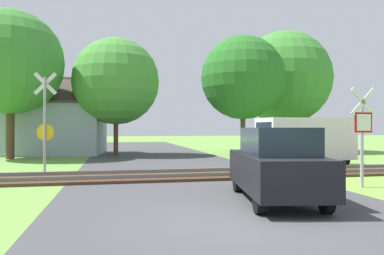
{
  "coord_description": "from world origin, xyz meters",
  "views": [
    {
      "loc": [
        -2.46,
        -6.79,
        1.76
      ],
      "look_at": [
        0.5,
        7.56,
        1.8
      ],
      "focal_mm": 35.0,
      "sensor_mm": 36.0,
      "label": 1
    }
  ],
  "objects_px": {
    "tree_center": "(116,81)",
    "stop_sign_near": "(363,129)",
    "crossing_sign_far": "(45,120)",
    "parked_car": "(276,164)",
    "house": "(56,126)",
    "tree_right": "(243,78)",
    "mail_truck": "(302,140)",
    "tree_left": "(10,62)",
    "tree_far": "(284,78)"
  },
  "relations": [
    {
      "from": "crossing_sign_far",
      "to": "tree_center",
      "type": "relative_size",
      "value": 0.51
    },
    {
      "from": "tree_center",
      "to": "tree_right",
      "type": "bearing_deg",
      "value": -13.09
    },
    {
      "from": "mail_truck",
      "to": "parked_car",
      "type": "height_order",
      "value": "mail_truck"
    },
    {
      "from": "crossing_sign_far",
      "to": "parked_car",
      "type": "distance_m",
      "value": 9.31
    },
    {
      "from": "stop_sign_near",
      "to": "crossing_sign_far",
      "type": "relative_size",
      "value": 0.76
    },
    {
      "from": "parked_car",
      "to": "tree_right",
      "type": "bearing_deg",
      "value": 82.71
    },
    {
      "from": "crossing_sign_far",
      "to": "mail_truck",
      "type": "height_order",
      "value": "crossing_sign_far"
    },
    {
      "from": "house",
      "to": "mail_truck",
      "type": "bearing_deg",
      "value": -36.13
    },
    {
      "from": "crossing_sign_far",
      "to": "parked_car",
      "type": "xyz_separation_m",
      "value": [
        6.42,
        -6.65,
        -1.2
      ]
    },
    {
      "from": "stop_sign_near",
      "to": "crossing_sign_far",
      "type": "bearing_deg",
      "value": -31.5
    },
    {
      "from": "mail_truck",
      "to": "house",
      "type": "bearing_deg",
      "value": 45.05
    },
    {
      "from": "tree_left",
      "to": "house",
      "type": "bearing_deg",
      "value": 61.86
    },
    {
      "from": "tree_far",
      "to": "parked_car",
      "type": "distance_m",
      "value": 20.52
    },
    {
      "from": "stop_sign_near",
      "to": "mail_truck",
      "type": "distance_m",
      "value": 6.15
    },
    {
      "from": "parked_car",
      "to": "tree_center",
      "type": "bearing_deg",
      "value": 111.97
    },
    {
      "from": "tree_center",
      "to": "parked_car",
      "type": "relative_size",
      "value": 1.82
    },
    {
      "from": "house",
      "to": "parked_car",
      "type": "height_order",
      "value": "house"
    },
    {
      "from": "tree_far",
      "to": "tree_center",
      "type": "height_order",
      "value": "tree_far"
    },
    {
      "from": "crossing_sign_far",
      "to": "tree_right",
      "type": "distance_m",
      "value": 13.69
    },
    {
      "from": "tree_center",
      "to": "mail_truck",
      "type": "bearing_deg",
      "value": -47.08
    },
    {
      "from": "tree_left",
      "to": "tree_far",
      "type": "bearing_deg",
      "value": 9.35
    },
    {
      "from": "tree_center",
      "to": "stop_sign_near",
      "type": "bearing_deg",
      "value": -64.52
    },
    {
      "from": "stop_sign_near",
      "to": "house",
      "type": "bearing_deg",
      "value": -60.6
    },
    {
      "from": "stop_sign_near",
      "to": "house",
      "type": "xyz_separation_m",
      "value": [
        -11.16,
        17.16,
        0.18
      ]
    },
    {
      "from": "tree_right",
      "to": "tree_center",
      "type": "distance_m",
      "value": 8.28
    },
    {
      "from": "crossing_sign_far",
      "to": "tree_center",
      "type": "bearing_deg",
      "value": 82.47
    },
    {
      "from": "house",
      "to": "mail_truck",
      "type": "distance_m",
      "value": 16.69
    },
    {
      "from": "tree_left",
      "to": "tree_far",
      "type": "xyz_separation_m",
      "value": [
        18.55,
        3.06,
        -0.01
      ]
    },
    {
      "from": "tree_center",
      "to": "crossing_sign_far",
      "type": "bearing_deg",
      "value": -105.2
    },
    {
      "from": "tree_left",
      "to": "parked_car",
      "type": "relative_size",
      "value": 2.05
    },
    {
      "from": "house",
      "to": "tree_center",
      "type": "height_order",
      "value": "tree_center"
    },
    {
      "from": "stop_sign_near",
      "to": "tree_center",
      "type": "xyz_separation_m",
      "value": [
        -7.16,
        15.03,
        3.11
      ]
    },
    {
      "from": "tree_left",
      "to": "mail_truck",
      "type": "bearing_deg",
      "value": -27.26
    },
    {
      "from": "house",
      "to": "tree_left",
      "type": "bearing_deg",
      "value": -112.28
    },
    {
      "from": "house",
      "to": "tree_right",
      "type": "distance_m",
      "value": 13.09
    },
    {
      "from": "tree_right",
      "to": "mail_truck",
      "type": "bearing_deg",
      "value": -87.31
    },
    {
      "from": "tree_right",
      "to": "stop_sign_near",
      "type": "bearing_deg",
      "value": -93.89
    },
    {
      "from": "tree_left",
      "to": "tree_center",
      "type": "bearing_deg",
      "value": 15.01
    },
    {
      "from": "house",
      "to": "parked_car",
      "type": "xyz_separation_m",
      "value": [
        7.74,
        -18.61,
        -1.02
      ]
    },
    {
      "from": "stop_sign_near",
      "to": "mail_truck",
      "type": "xyz_separation_m",
      "value": [
        1.23,
        6.0,
        -0.49
      ]
    },
    {
      "from": "house",
      "to": "tree_left",
      "type": "distance_m",
      "value": 5.62
    },
    {
      "from": "tree_far",
      "to": "parked_car",
      "type": "relative_size",
      "value": 2.17
    },
    {
      "from": "tree_far",
      "to": "tree_left",
      "type": "bearing_deg",
      "value": -170.65
    },
    {
      "from": "tree_right",
      "to": "mail_truck",
      "type": "xyz_separation_m",
      "value": [
        0.34,
        -7.15,
        -3.82
      ]
    },
    {
      "from": "tree_far",
      "to": "parked_car",
      "type": "bearing_deg",
      "value": -116.16
    },
    {
      "from": "crossing_sign_far",
      "to": "tree_right",
      "type": "xyz_separation_m",
      "value": [
        10.73,
        7.96,
        2.96
      ]
    },
    {
      "from": "crossing_sign_far",
      "to": "stop_sign_near",
      "type": "bearing_deg",
      "value": -20.18
    },
    {
      "from": "tree_far",
      "to": "house",
      "type": "bearing_deg",
      "value": 177.63
    },
    {
      "from": "mail_truck",
      "to": "stop_sign_near",
      "type": "bearing_deg",
      "value": 165.46
    },
    {
      "from": "mail_truck",
      "to": "tree_left",
      "type": "bearing_deg",
      "value": 59.78
    }
  ]
}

